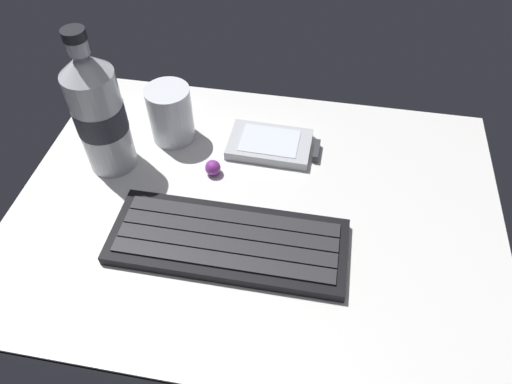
{
  "coord_description": "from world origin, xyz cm",
  "views": [
    {
      "loc": [
        6.87,
        -38.69,
        48.15
      ],
      "look_at": [
        0.0,
        0.0,
        3.0
      ],
      "focal_mm": 32.96,
      "sensor_mm": 36.0,
      "label": 1
    }
  ],
  "objects_px": {
    "handheld_device": "(274,145)",
    "trackball_mouse": "(213,168)",
    "keyboard": "(228,241)",
    "water_bottle": "(99,113)",
    "juice_cup": "(171,116)"
  },
  "relations": [
    {
      "from": "handheld_device",
      "to": "trackball_mouse",
      "type": "bearing_deg",
      "value": -139.7
    },
    {
      "from": "keyboard",
      "to": "handheld_device",
      "type": "xyz_separation_m",
      "value": [
        0.03,
        0.18,
        -0.0
      ]
    },
    {
      "from": "juice_cup",
      "to": "trackball_mouse",
      "type": "relative_size",
      "value": 3.86
    },
    {
      "from": "juice_cup",
      "to": "trackball_mouse",
      "type": "bearing_deg",
      "value": -40.63
    },
    {
      "from": "handheld_device",
      "to": "juice_cup",
      "type": "distance_m",
      "value": 0.16
    },
    {
      "from": "keyboard",
      "to": "trackball_mouse",
      "type": "distance_m",
      "value": 0.13
    },
    {
      "from": "water_bottle",
      "to": "trackball_mouse",
      "type": "xyz_separation_m",
      "value": [
        0.15,
        0.0,
        -0.08
      ]
    },
    {
      "from": "juice_cup",
      "to": "trackball_mouse",
      "type": "distance_m",
      "value": 0.1
    },
    {
      "from": "keyboard",
      "to": "handheld_device",
      "type": "relative_size",
      "value": 2.25
    },
    {
      "from": "handheld_device",
      "to": "juice_cup",
      "type": "relative_size",
      "value": 1.52
    },
    {
      "from": "keyboard",
      "to": "water_bottle",
      "type": "xyz_separation_m",
      "value": [
        -0.19,
        0.11,
        0.08
      ]
    },
    {
      "from": "juice_cup",
      "to": "keyboard",
      "type": "bearing_deg",
      "value": -55.76
    },
    {
      "from": "water_bottle",
      "to": "keyboard",
      "type": "bearing_deg",
      "value": -30.39
    },
    {
      "from": "handheld_device",
      "to": "trackball_mouse",
      "type": "relative_size",
      "value": 5.88
    },
    {
      "from": "water_bottle",
      "to": "trackball_mouse",
      "type": "relative_size",
      "value": 9.45
    }
  ]
}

